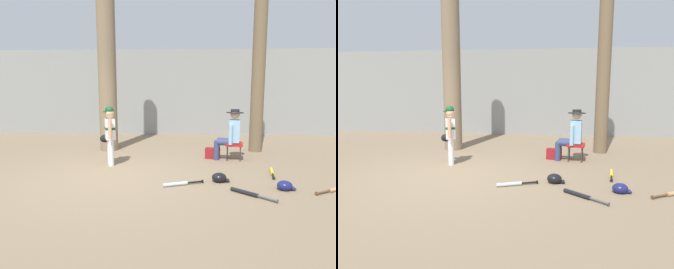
# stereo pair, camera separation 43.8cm
# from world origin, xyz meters

# --- Properties ---
(ground_plane) EXTENTS (60.00, 60.00, 0.00)m
(ground_plane) POSITION_xyz_m (0.00, 0.00, 0.00)
(ground_plane) COLOR #7F6B51
(concrete_back_wall) EXTENTS (18.00, 0.36, 3.05)m
(concrete_back_wall) POSITION_xyz_m (0.00, 5.65, 1.53)
(concrete_back_wall) COLOR gray
(concrete_back_wall) RESTS_ON ground
(tree_near_player) EXTENTS (0.76, 0.76, 5.61)m
(tree_near_player) POSITION_xyz_m (-0.70, 2.59, 2.41)
(tree_near_player) COLOR #7F6B51
(tree_near_player) RESTS_ON ground
(tree_behind_spectator) EXTENTS (0.50, 0.50, 5.03)m
(tree_behind_spectator) POSITION_xyz_m (3.28, 2.61, 2.26)
(tree_behind_spectator) COLOR brown
(tree_behind_spectator) RESTS_ON ground
(young_ballplayer) EXTENTS (0.44, 0.56, 1.31)m
(young_ballplayer) POSITION_xyz_m (-0.29, 0.97, 0.74)
(young_ballplayer) COLOR white
(young_ballplayer) RESTS_ON ground
(folding_stool) EXTENTS (0.47, 0.47, 0.41)m
(folding_stool) POSITION_xyz_m (2.53, 1.57, 0.36)
(folding_stool) COLOR red
(folding_stool) RESTS_ON ground
(seated_spectator) EXTENTS (0.68, 0.54, 1.20)m
(seated_spectator) POSITION_xyz_m (2.44, 1.59, 0.64)
(seated_spectator) COLOR navy
(seated_spectator) RESTS_ON ground
(handbag_beside_stool) EXTENTS (0.38, 0.26, 0.26)m
(handbag_beside_stool) POSITION_xyz_m (2.04, 1.67, 0.13)
(handbag_beside_stool) COLOR maroon
(handbag_beside_stool) RESTS_ON ground
(bat_yellow_trainer) EXTENTS (0.21, 0.71, 0.07)m
(bat_yellow_trainer) POSITION_xyz_m (3.11, 0.42, 0.03)
(bat_yellow_trainer) COLOR yellow
(bat_yellow_trainer) RESTS_ON ground
(bat_black_composite) EXTENTS (0.64, 0.59, 0.07)m
(bat_black_composite) POSITION_xyz_m (2.36, -0.85, 0.03)
(bat_black_composite) COLOR black
(bat_black_composite) RESTS_ON ground
(bat_aluminum_silver) EXTENTS (0.72, 0.33, 0.07)m
(bat_aluminum_silver) POSITION_xyz_m (1.25, -0.43, 0.03)
(bat_aluminum_silver) COLOR #B7BCC6
(bat_aluminum_silver) RESTS_ON ground
(batting_helmet_navy) EXTENTS (0.30, 0.23, 0.17)m
(batting_helmet_navy) POSITION_xyz_m (3.03, -0.57, 0.07)
(batting_helmet_navy) COLOR navy
(batting_helmet_navy) RESTS_ON ground
(batting_helmet_black) EXTENTS (0.31, 0.24, 0.18)m
(batting_helmet_black) POSITION_xyz_m (1.99, -0.17, 0.08)
(batting_helmet_black) COLOR black
(batting_helmet_black) RESTS_ON ground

